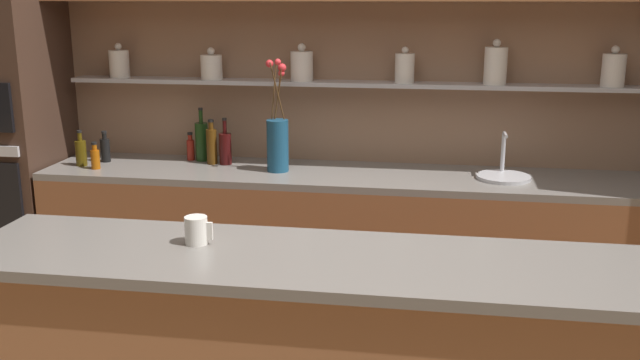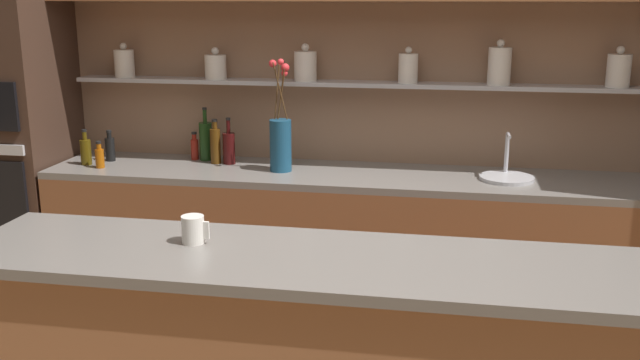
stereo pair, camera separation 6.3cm
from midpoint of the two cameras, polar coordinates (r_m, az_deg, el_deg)
The scene contains 13 objects.
back_wall_unit at distance 4.28m, azimuth 4.65°, elevation 9.66°, with size 5.20×0.44×2.60m.
back_counter_unit at distance 4.24m, azimuth 2.61°, elevation -5.48°, with size 3.54×0.62×0.92m.
oven_tower at distance 4.83m, azimuth -23.43°, elevation 3.56°, with size 0.71×0.64×2.18m.
flower_vase at distance 4.12m, azimuth -2.74°, elevation 3.19°, with size 0.14×0.14×0.65m.
sink_fixture at distance 4.09m, azimuth 15.14°, elevation 0.36°, with size 0.30×0.30×0.25m.
bottle_wine_0 at distance 4.34m, azimuth -6.89°, elevation 2.61°, with size 0.07×0.07×0.28m.
bottle_sauce_1 at distance 4.57m, azimuth -16.07°, elevation 2.46°, with size 0.06×0.06×0.19m.
bottle_sauce_2 at distance 4.49m, azimuth -9.60°, elevation 2.56°, with size 0.05×0.05×0.17m.
bottle_wine_3 at distance 4.46m, azimuth -8.73°, elevation 3.15°, with size 0.08×0.08×0.33m.
bottle_sauce_4 at distance 4.40m, azimuth -16.83°, elevation 1.78°, with size 0.05×0.05×0.16m.
bottle_oil_5 at distance 4.51m, azimuth -17.86°, elevation 2.22°, with size 0.06×0.06×0.22m.
bottle_spirit_6 at distance 4.36m, azimuth -7.96°, elevation 2.81°, with size 0.06×0.06×0.27m.
coffee_mug at distance 2.66m, azimuth -9.44°, elevation -3.93°, with size 0.10×0.08×0.10m.
Camera 2 is at (0.45, -2.71, 1.90)m, focal length 40.00 mm.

